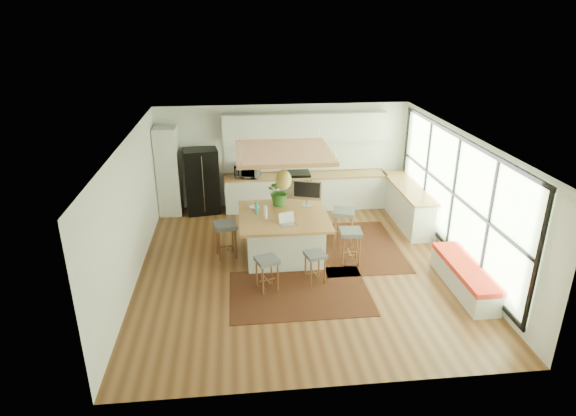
{
  "coord_description": "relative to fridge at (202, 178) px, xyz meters",
  "views": [
    {
      "loc": [
        -1.19,
        -8.8,
        4.91
      ],
      "look_at": [
        -0.2,
        0.5,
        1.1
      ],
      "focal_mm": 30.45,
      "sensor_mm": 36.0,
      "label": 1
    }
  ],
  "objects": [
    {
      "name": "island_bowl",
      "position": [
        1.25,
        -2.24,
        0.03
      ],
      "size": [
        0.27,
        0.27,
        0.05
      ],
      "primitive_type": "imported",
      "rotation": [
        0.0,
        0.0,
        0.23
      ],
      "color": "silver",
      "rests_on": "island"
    },
    {
      "name": "island_plant",
      "position": [
        1.82,
        -2.07,
        0.25
      ],
      "size": [
        0.64,
        0.7,
        0.49
      ],
      "primitive_type": "imported",
      "rotation": [
        0.0,
        0.0,
        0.13
      ],
      "color": "#1E4C19",
      "rests_on": "island"
    },
    {
      "name": "island_bottle_1",
      "position": [
        1.44,
        -2.79,
        0.1
      ],
      "size": [
        0.07,
        0.07,
        0.19
      ],
      "primitive_type": "cylinder",
      "color": "silver",
      "rests_on": "island"
    },
    {
      "name": "microwave",
      "position": [
        1.17,
        -0.03,
        0.2
      ],
      "size": [
        0.67,
        0.49,
        0.41
      ],
      "primitive_type": "imported",
      "rotation": [
        0.0,
        0.0,
        -0.29
      ],
      "color": "#A5A5AA",
      "rests_on": "back_counter_top"
    },
    {
      "name": "rug_right",
      "position": [
        3.51,
        -2.45,
        -0.92
      ],
      "size": [
        1.8,
        2.6,
        0.01
      ],
      "primitive_type": "cube",
      "color": "black",
      "rests_on": "floor"
    },
    {
      "name": "window_wall",
      "position": [
        5.35,
        -3.19,
        0.47
      ],
      "size": [
        0.1,
        6.2,
        2.6
      ],
      "primitive_type": null,
      "color": "black",
      "rests_on": "wall_right"
    },
    {
      "name": "rug_near",
      "position": [
        1.98,
        -4.21,
        -0.92
      ],
      "size": [
        2.6,
        1.8,
        0.01
      ],
      "primitive_type": "cube",
      "color": "black",
      "rests_on": "floor"
    },
    {
      "name": "fridge",
      "position": [
        0.0,
        0.0,
        0.0
      ],
      "size": [
        0.92,
        0.77,
        1.68
      ],
      "primitive_type": null,
      "rotation": [
        0.0,
        0.0,
        0.15
      ],
      "color": "black",
      "rests_on": "floor"
    },
    {
      "name": "floor",
      "position": [
        2.13,
        -3.19,
        -0.93
      ],
      "size": [
        7.0,
        7.0,
        0.0
      ],
      "primitive_type": "plane",
      "color": "#532E17",
      "rests_on": "ground"
    },
    {
      "name": "right_counter_top",
      "position": [
        5.06,
        -1.19,
        -0.03
      ],
      "size": [
        0.64,
        2.54,
        0.05
      ],
      "primitive_type": "cube",
      "color": "#936234",
      "rests_on": "right_counter_base"
    },
    {
      "name": "window_bench",
      "position": [
        5.08,
        -4.39,
        -0.68
      ],
      "size": [
        0.52,
        2.0,
        0.5
      ],
      "primitive_type": null,
      "color": "silver",
      "rests_on": "floor"
    },
    {
      "name": "stool_near_right",
      "position": [
        2.33,
        -3.84,
        -0.57
      ],
      "size": [
        0.45,
        0.45,
        0.63
      ],
      "primitive_type": null,
      "rotation": [
        0.0,
        0.0,
        0.24
      ],
      "color": "#484B50",
      "rests_on": "floor"
    },
    {
      "name": "wall_front",
      "position": [
        2.13,
        -6.69,
        0.42
      ],
      "size": [
        6.5,
        0.0,
        6.5
      ],
      "primitive_type": "plane",
      "rotation": [
        -1.57,
        0.0,
        0.0
      ],
      "color": "silver",
      "rests_on": "ground"
    },
    {
      "name": "wall_right",
      "position": [
        5.38,
        -3.19,
        0.42
      ],
      "size": [
        0.0,
        7.0,
        7.0
      ],
      "primitive_type": "plane",
      "rotation": [
        1.57,
        0.0,
        -1.57
      ],
      "color": "silver",
      "rests_on": "ground"
    },
    {
      "name": "backsplash",
      "position": [
        2.68,
        0.29,
        0.43
      ],
      "size": [
        4.2,
        0.02,
        0.8
      ],
      "primitive_type": "cube",
      "color": "white",
      "rests_on": "wall_back"
    },
    {
      "name": "monitor",
      "position": [
        2.39,
        -2.21,
        0.26
      ],
      "size": [
        0.67,
        0.4,
        0.59
      ],
      "primitive_type": null,
      "rotation": [
        0.0,
        0.0,
        -0.3
      ],
      "color": "#A5A5AA",
      "rests_on": "island"
    },
    {
      "name": "upper_cabinets",
      "position": [
        2.68,
        0.13,
        1.22
      ],
      "size": [
        4.2,
        0.34,
        0.7
      ],
      "primitive_type": "cube",
      "color": "silver",
      "rests_on": "wall_back"
    },
    {
      "name": "ceiling_panel",
      "position": [
        1.83,
        -2.79,
        1.12
      ],
      "size": [
        1.86,
        1.86,
        0.8
      ],
      "primitive_type": null,
      "color": "#936234",
      "rests_on": "ceiling"
    },
    {
      "name": "back_counter_base",
      "position": [
        2.68,
        -0.01,
        -0.49
      ],
      "size": [
        4.2,
        0.6,
        0.88
      ],
      "primitive_type": "cube",
      "color": "silver",
      "rests_on": "floor"
    },
    {
      "name": "right_counter_base",
      "position": [
        5.06,
        -1.19,
        -0.49
      ],
      "size": [
        0.6,
        2.5,
        0.88
      ],
      "primitive_type": "cube",
      "color": "silver",
      "rests_on": "floor"
    },
    {
      "name": "island",
      "position": [
        1.84,
        -2.64,
        -0.46
      ],
      "size": [
        1.85,
        1.85,
        0.93
      ],
      "primitive_type": null,
      "color": "#936234",
      "rests_on": "floor"
    },
    {
      "name": "range",
      "position": [
        2.43,
        -0.01,
        -0.43
      ],
      "size": [
        0.76,
        0.62,
        1.0
      ],
      "primitive_type": null,
      "color": "#A5A5AA",
      "rests_on": "floor"
    },
    {
      "name": "back_counter_top",
      "position": [
        2.68,
        -0.01,
        -0.03
      ],
      "size": [
        4.24,
        0.64,
        0.05
      ],
      "primitive_type": "cube",
      "color": "#936234",
      "rests_on": "back_counter_base"
    },
    {
      "name": "wall_left",
      "position": [
        -1.12,
        -3.19,
        0.42
      ],
      "size": [
        0.0,
        7.0,
        7.0
      ],
      "primitive_type": "plane",
      "rotation": [
        1.57,
        0.0,
        1.57
      ],
      "color": "silver",
      "rests_on": "ground"
    },
    {
      "name": "pantry",
      "position": [
        -0.82,
        -0.01,
        0.2
      ],
      "size": [
        0.55,
        0.6,
        2.25
      ],
      "primitive_type": "cube",
      "color": "silver",
      "rests_on": "floor"
    },
    {
      "name": "stool_near_left",
      "position": [
        1.39,
        -4.03,
        -0.57
      ],
      "size": [
        0.5,
        0.5,
        0.66
      ],
      "primitive_type": null,
      "rotation": [
        0.0,
        0.0,
        0.33
      ],
      "color": "#484B50",
      "rests_on": "floor"
    },
    {
      "name": "island_bottle_0",
      "position": [
        1.29,
        -2.54,
        0.1
      ],
      "size": [
        0.07,
        0.07,
        0.19
      ],
      "primitive_type": "cylinder",
      "color": "#2EB0B8",
      "rests_on": "island"
    },
    {
      "name": "stool_right_back",
      "position": [
        3.23,
        -2.2,
        -0.57
      ],
      "size": [
        0.58,
        0.58,
        0.79
      ],
      "primitive_type": null,
      "rotation": [
        0.0,
        0.0,
        1.28
      ],
      "color": "#484B50",
      "rests_on": "floor"
    },
    {
      "name": "laptop",
      "position": [
        1.89,
        -3.16,
        0.12
      ],
      "size": [
        0.42,
        0.43,
        0.24
      ],
      "primitive_type": null,
      "rotation": [
        0.0,
        0.0,
        0.33
      ],
      "color": "#A5A5AA",
      "rests_on": "island"
    },
    {
      "name": "wall_back",
      "position": [
        2.13,
        0.31,
        0.42
      ],
      "size": [
        6.5,
        0.0,
        6.5
      ],
      "primitive_type": "plane",
      "rotation": [
        1.57,
        0.0,
        0.0
      ],
      "color": "silver",
      "rests_on": "ground"
    },
    {
      "name": "ceiling",
      "position": [
        2.13,
        -3.19,
        1.78
      ],
      "size": [
        7.0,
        7.0,
        0.0
      ],
      "primitive_type": "plane",
      "rotation": [
        3.14,
        0.0,
        0.0
      ],
      "color": "white",
      "rests_on": "ground"
    },
    {
      "name": "stool_right_front",
      "position": [
        3.17,
        -3.15,
        -0.57
      ],
      "size": [
        0.46,
        0.46,
        0.74
      ],
      "primitive_type": null,
      "rotation": [
        0.0,
        0.0,
        1.51
      ],
      "color": "#484B50",
      "rests_on": "floor"
    },
    {
      "name": "stool_left_side",
      "position": [
        0.62,
        -2.59,
        -0.57
      ],
      "size": [
        0.53,
        0.53,
        0.77
      ],
      "primitive_type": null,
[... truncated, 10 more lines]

